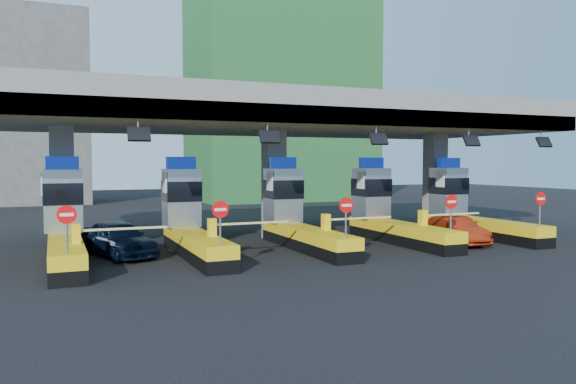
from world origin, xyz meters
name	(u,v)px	position (x,y,z in m)	size (l,w,h in m)	color
ground	(298,247)	(0.00, 0.00, 0.00)	(120.00, 120.00, 0.00)	black
toll_canopy	(275,118)	(0.00, 2.87, 6.13)	(28.00, 12.09, 7.00)	slate
toll_lane_far_left	(64,225)	(-10.00, 0.28, 1.40)	(4.43, 8.00, 4.16)	black
toll_lane_left	(189,220)	(-5.00, 0.28, 1.40)	(4.43, 8.00, 4.16)	black
toll_lane_center	(295,216)	(0.00, 0.28, 1.40)	(4.43, 8.00, 4.16)	black
toll_lane_right	(387,212)	(5.00, 0.28, 1.40)	(4.43, 8.00, 4.16)	black
toll_lane_far_right	(467,209)	(10.00, 0.28, 1.40)	(4.43, 8.00, 4.16)	black
bg_building_scaffold	(279,67)	(12.00, 32.00, 14.00)	(18.00, 12.00, 28.00)	#1E5926
bg_building_concrete	(10,109)	(-14.00, 36.00, 9.00)	(14.00, 10.00, 18.00)	#4C4C49
van	(118,239)	(-7.94, 0.37, 0.75)	(1.78, 4.43, 1.51)	black
red_car	(456,230)	(7.33, -2.11, 0.66)	(1.39, 3.98, 1.31)	maroon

